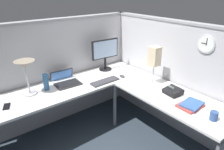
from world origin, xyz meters
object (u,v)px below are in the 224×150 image
desk_lamp_dome (25,67)px  thermos_flask (46,82)px  office_phone (173,92)px  monitor (105,52)px  wall_clock (206,44)px  computer_mouse (122,76)px  laptop (65,81)px  desk_lamp_paper (154,57)px  coffee_mug (214,116)px  book_stack (191,105)px  cell_phone (7,106)px  keyboard (105,81)px

desk_lamp_dome → thermos_flask: bearing=-4.6°
desk_lamp_dome → office_phone: (1.41, -1.13, -0.33)m
monitor → wall_clock: bearing=-71.0°
thermos_flask → office_phone: 1.64m
monitor → computer_mouse: bearing=-88.1°
computer_mouse → thermos_flask: thermos_flask is taller
laptop → thermos_flask: 0.31m
desk_lamp_dome → wall_clock: (1.71, -1.29, 0.27)m
desk_lamp_dome → office_phone: desk_lamp_dome is taller
monitor → computer_mouse: monitor is taller
desk_lamp_paper → coffee_mug: (-0.16, -0.96, -0.34)m
desk_lamp_dome → office_phone: size_ratio=1.99×
desk_lamp_dome → wall_clock: bearing=-36.9°
computer_mouse → coffee_mug: (0.03, -1.39, 0.03)m
office_phone → book_stack: 0.32m
cell_phone → thermos_flask: size_ratio=0.65×
cell_phone → desk_lamp_paper: bearing=0.2°
monitor → wall_clock: size_ratio=2.27×
laptop → computer_mouse: bearing=-26.4°
thermos_flask → desk_lamp_dome: bearing=175.4°
computer_mouse → desk_lamp_paper: (0.19, -0.42, 0.37)m
cell_phone → book_stack: bearing=-18.7°
laptop → desk_lamp_dome: 0.61m
desk_lamp_dome → desk_lamp_paper: 1.63m
cell_phone → office_phone: bearing=-10.4°
thermos_flask → wall_clock: bearing=-40.3°
monitor → keyboard: 0.55m
laptop → office_phone: (0.90, -1.17, 0.01)m
book_stack → coffee_mug: (-0.05, -0.28, 0.03)m
monitor → keyboard: size_ratio=1.16×
keyboard → wall_clock: bearing=-53.0°
office_phone → book_stack: size_ratio=0.75×
keyboard → office_phone: 0.94m
monitor → keyboard: monitor is taller
desk_lamp_dome → coffee_mug: size_ratio=4.64×
desk_lamp_dome → office_phone: 1.84m
office_phone → wall_clock: wall_clock is taller
office_phone → desk_lamp_paper: (0.04, 0.37, 0.35)m
computer_mouse → cell_phone: size_ratio=0.72×
desk_lamp_dome → wall_clock: 2.16m
cell_phone → keyboard: bearing=12.0°
desk_lamp_paper → thermos_flask: bearing=149.3°
desk_lamp_dome → coffee_mug: (1.29, -1.72, -0.32)m
thermos_flask → book_stack: (1.12, -1.41, -0.09)m
keyboard → desk_lamp_paper: desk_lamp_paper is taller
thermos_flask → coffee_mug: size_ratio=2.29×
monitor → coffee_mug: 1.81m
keyboard → desk_lamp_dome: size_ratio=0.97×
keyboard → office_phone: (0.46, -0.82, 0.03)m
laptop → desk_lamp_paper: size_ratio=0.75×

